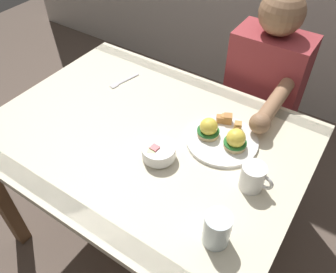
% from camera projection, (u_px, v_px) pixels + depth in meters
% --- Properties ---
extents(ground_plane, '(6.00, 6.00, 0.00)m').
position_uv_depth(ground_plane, '(151.00, 232.00, 1.81)').
color(ground_plane, brown).
extents(dining_table, '(1.20, 0.90, 0.74)m').
position_uv_depth(dining_table, '(146.00, 152.00, 1.37)').
color(dining_table, beige).
rests_on(dining_table, ground_plane).
extents(eggs_benedict_plate, '(0.27, 0.27, 0.09)m').
position_uv_depth(eggs_benedict_plate, '(222.00, 137.00, 1.25)').
color(eggs_benedict_plate, white).
rests_on(eggs_benedict_plate, dining_table).
extents(fruit_bowl, '(0.12, 0.12, 0.06)m').
position_uv_depth(fruit_bowl, '(159.00, 152.00, 1.18)').
color(fruit_bowl, white).
rests_on(fruit_bowl, dining_table).
extents(coffee_mug, '(0.11, 0.08, 0.09)m').
position_uv_depth(coffee_mug, '(253.00, 177.00, 1.08)').
color(coffee_mug, white).
rests_on(coffee_mug, dining_table).
extents(fork, '(0.05, 0.15, 0.00)m').
position_uv_depth(fork, '(123.00, 82.00, 1.54)').
color(fork, silver).
rests_on(fork, dining_table).
extents(water_glass_near, '(0.08, 0.08, 0.12)m').
position_uv_depth(water_glass_near, '(217.00, 230.00, 0.94)').
color(water_glass_near, silver).
rests_on(water_glass_near, dining_table).
extents(diner_person, '(0.34, 0.54, 1.14)m').
position_uv_depth(diner_person, '(261.00, 95.00, 1.62)').
color(diner_person, '#33333D').
rests_on(diner_person, ground_plane).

